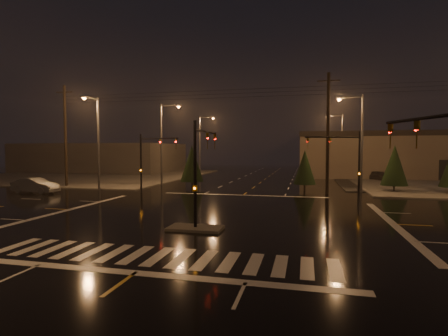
{
  "coord_description": "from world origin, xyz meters",
  "views": [
    {
      "loc": [
        5.9,
        -22.21,
        4.41
      ],
      "look_at": [
        -0.24,
        3.93,
        3.0
      ],
      "focal_mm": 28.0,
      "sensor_mm": 36.0,
      "label": 1
    }
  ],
  "objects": [
    {
      "name": "stop_bar_far",
      "position": [
        0.0,
        11.0,
        0.01
      ],
      "size": [
        16.0,
        0.5,
        0.01
      ],
      "primitive_type": "cube",
      "color": "beige",
      "rests_on": "ground"
    },
    {
      "name": "streetlight_3",
      "position": [
        11.18,
        16.0,
        5.8
      ],
      "size": [
        2.77,
        0.32,
        10.0
      ],
      "color": "#38383A",
      "rests_on": "ground"
    },
    {
      "name": "sidewalk_nw",
      "position": [
        -30.0,
        30.0,
        0.06
      ],
      "size": [
        36.0,
        36.0,
        0.12
      ],
      "primitive_type": "cube",
      "color": "#4B4842",
      "rests_on": "ground"
    },
    {
      "name": "streetlight_5",
      "position": [
        -16.0,
        11.18,
        5.8
      ],
      "size": [
        0.32,
        2.77,
        10.0
      ],
      "color": "#38383A",
      "rests_on": "ground"
    },
    {
      "name": "signal_mast_median",
      "position": [
        0.0,
        -3.07,
        3.75
      ],
      "size": [
        0.25,
        4.59,
        6.0
      ],
      "color": "black",
      "rests_on": "ground"
    },
    {
      "name": "car_parked",
      "position": [
        16.18,
        31.48,
        0.7
      ],
      "size": [
        3.52,
        4.36,
        1.39
      ],
      "primitive_type": "imported",
      "rotation": [
        0.0,
        0.0,
        0.54
      ],
      "color": "black",
      "rests_on": "ground"
    },
    {
      "name": "utility_pole_0",
      "position": [
        -22.0,
        14.0,
        6.13
      ],
      "size": [
        2.2,
        0.32,
        12.0
      ],
      "color": "black",
      "rests_on": "ground"
    },
    {
      "name": "signal_mast_se",
      "position": [
        10.23,
        -9.75,
        3.71
      ],
      "size": [
        1.55,
        3.87,
        6.0
      ],
      "color": "black",
      "rests_on": "ground"
    },
    {
      "name": "stop_bar_near",
      "position": [
        0.0,
        -11.0,
        0.01
      ],
      "size": [
        16.0,
        0.5,
        0.01
      ],
      "primitive_type": "cube",
      "color": "beige",
      "rests_on": "ground"
    },
    {
      "name": "ground",
      "position": [
        0.0,
        0.0,
        0.0
      ],
      "size": [
        140.0,
        140.0,
        0.0
      ],
      "primitive_type": "plane",
      "color": "black",
      "rests_on": "ground"
    },
    {
      "name": "streetlight_2",
      "position": [
        -11.18,
        34.0,
        5.8
      ],
      "size": [
        2.77,
        0.32,
        10.0
      ],
      "color": "#38383A",
      "rests_on": "ground"
    },
    {
      "name": "streetlight_1",
      "position": [
        -11.18,
        18.0,
        5.8
      ],
      "size": [
        2.77,
        0.32,
        10.0
      ],
      "color": "#38383A",
      "rests_on": "ground"
    },
    {
      "name": "crosswalk",
      "position": [
        0.0,
        -9.0,
        0.01
      ],
      "size": [
        15.0,
        2.6,
        0.01
      ],
      "primitive_type": "cube",
      "color": "beige",
      "rests_on": "ground"
    },
    {
      "name": "conifer_4",
      "position": [
        5.79,
        16.26,
        2.54
      ],
      "size": [
        2.36,
        2.36,
        4.39
      ],
      "color": "black",
      "rests_on": "ground"
    },
    {
      "name": "conifer_3",
      "position": [
        -7.09,
        16.66,
        2.83
      ],
      "size": [
        2.72,
        2.72,
        4.96
      ],
      "color": "black",
      "rests_on": "ground"
    },
    {
      "name": "car_crossing",
      "position": [
        -20.78,
        7.69,
        0.78
      ],
      "size": [
        4.79,
        1.76,
        1.56
      ],
      "primitive_type": "imported",
      "rotation": [
        0.0,
        0.0,
        1.55
      ],
      "color": "slate",
      "rests_on": "ground"
    },
    {
      "name": "commercial_block",
      "position": [
        -35.0,
        42.0,
        2.8
      ],
      "size": [
        30.0,
        18.0,
        5.6
      ],
      "primitive_type": "cube",
      "color": "#403A38",
      "rests_on": "ground"
    },
    {
      "name": "signal_mast_nw",
      "position": [
        -9.5,
        10.14,
        3.79
      ],
      "size": [
        4.84,
        1.86,
        6.0
      ],
      "color": "black",
      "rests_on": "ground"
    },
    {
      "name": "utility_pole_1",
      "position": [
        8.0,
        14.0,
        6.13
      ],
      "size": [
        2.2,
        0.32,
        12.0
      ],
      "color": "black",
      "rests_on": "ground"
    },
    {
      "name": "signal_mast_ne",
      "position": [
        9.5,
        10.14,
        3.79
      ],
      "size": [
        4.84,
        1.86,
        6.0
      ],
      "color": "black",
      "rests_on": "ground"
    },
    {
      "name": "median_island",
      "position": [
        0.0,
        -4.0,
        0.07
      ],
      "size": [
        3.0,
        1.6,
        0.15
      ],
      "primitive_type": "cube",
      "color": "#4B4842",
      "rests_on": "ground"
    },
    {
      "name": "streetlight_4",
      "position": [
        11.18,
        36.0,
        5.8
      ],
      "size": [
        2.77,
        0.32,
        10.0
      ],
      "color": "#38383A",
      "rests_on": "ground"
    },
    {
      "name": "conifer_0",
      "position": [
        14.91,
        17.19,
        2.8
      ],
      "size": [
        2.69,
        2.69,
        4.9
      ],
      "color": "black",
      "rests_on": "ground"
    }
  ]
}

